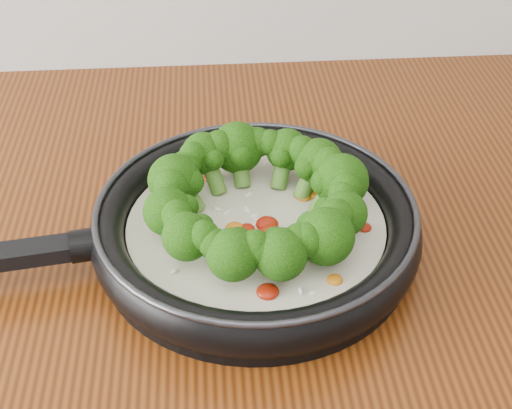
{
  "coord_description": "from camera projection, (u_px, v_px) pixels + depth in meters",
  "views": [
    {
      "loc": [
        -0.1,
        0.62,
        1.33
      ],
      "look_at": [
        -0.06,
        1.12,
        0.95
      ],
      "focal_mm": 50.94,
      "sensor_mm": 36.0,
      "label": 1
    }
  ],
  "objects": [
    {
      "name": "skillet",
      "position": [
        255.0,
        220.0,
        0.64
      ],
      "size": [
        0.47,
        0.33,
        0.08
      ],
      "color": "black",
      "rests_on": "counter"
    }
  ]
}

